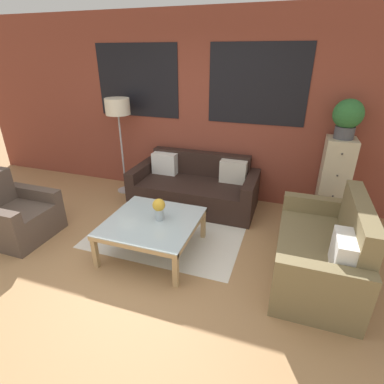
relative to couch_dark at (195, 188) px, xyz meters
The scene contains 11 objects.
ground_plane 1.98m from the couch_dark, 95.05° to the right, with size 16.00×16.00×0.00m, color #AD7F51.
wall_back_brick 1.24m from the couch_dark, 109.41° to the left, with size 8.40×0.09×2.80m.
rug 0.80m from the couch_dark, 95.76° to the right, with size 1.98×1.75×0.00m.
couch_dark is the anchor object (origin of this frame).
settee_vintage 2.16m from the couch_dark, 33.41° to the right, with size 0.80×1.50×0.92m.
armchair_corner 2.50m from the couch_dark, 139.83° to the right, with size 0.80×0.80×0.84m.
coffee_table 1.36m from the couch_dark, 93.21° to the right, with size 1.04×1.04×0.43m.
floor_lamp 1.71m from the couch_dark, behind, with size 0.39×0.39×1.57m.
drawer_cabinet 2.01m from the couch_dark, ahead, with size 0.38×0.42×1.19m.
potted_plant 2.32m from the couch_dark, ahead, with size 0.37×0.37×0.50m.
flower_vase 1.34m from the couch_dark, 90.14° to the right, with size 0.15×0.15×0.27m.
Camera 1 is at (1.52, -2.12, 2.22)m, focal length 28.00 mm.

